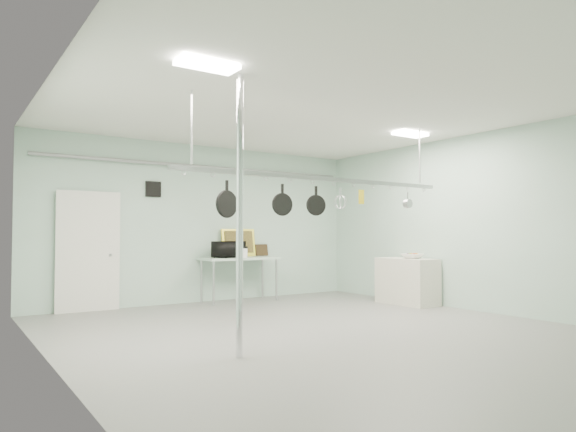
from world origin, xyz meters
TOP-DOWN VIEW (x-y plane):
  - floor at (0.00, 0.00)m, footprint 8.00×8.00m
  - ceiling at (0.00, 0.00)m, footprint 7.00×8.00m
  - back_wall at (0.00, 3.99)m, footprint 7.00×0.02m
  - right_wall at (3.49, 0.00)m, footprint 0.02×8.00m
  - door at (-2.30, 3.94)m, footprint 1.10×0.10m
  - wall_vent at (-1.10, 3.97)m, footprint 0.30×0.04m
  - conduit_pipe at (0.00, 3.90)m, footprint 6.60×0.07m
  - chrome_pole at (-1.70, -0.60)m, footprint 0.08×0.08m
  - prep_table at (0.60, 3.60)m, footprint 1.60×0.70m
  - side_cabinet at (3.15, 1.40)m, footprint 0.60×1.20m
  - pot_rack at (0.20, 0.30)m, footprint 4.80×0.06m
  - light_panel_left at (-2.20, -0.80)m, footprint 0.65×0.30m
  - light_panel_right at (2.40, 0.60)m, footprint 0.65×0.30m
  - microwave at (0.33, 3.56)m, footprint 0.69×0.56m
  - coffee_canister at (0.61, 3.43)m, footprint 0.18×0.18m
  - painting_large at (0.73, 3.90)m, footprint 0.78×0.14m
  - painting_small at (1.31, 3.90)m, footprint 0.30×0.09m
  - fruit_bowl at (3.12, 1.23)m, footprint 0.46×0.46m
  - skillet_left at (-1.40, 0.30)m, footprint 0.37×0.14m
  - skillet_mid at (-0.53, 0.30)m, footprint 0.32×0.10m
  - skillet_right at (0.06, 0.30)m, footprint 0.31×0.14m
  - whisk at (0.53, 0.30)m, footprint 0.25×0.25m
  - grater at (0.95, 0.30)m, footprint 0.10×0.02m
  - saucepan at (2.00, 0.30)m, footprint 0.15×0.10m
  - fruit_cluster at (3.12, 1.23)m, footprint 0.24×0.24m

SIDE VIEW (x-z plane):
  - floor at x=0.00m, z-range 0.00..0.00m
  - side_cabinet at x=3.15m, z-range 0.00..0.90m
  - prep_table at x=0.60m, z-range 0.38..1.28m
  - fruit_bowl at x=3.12m, z-range 0.90..1.00m
  - fruit_cluster at x=3.12m, z-range 0.94..1.03m
  - coffee_canister at x=0.61m, z-range 0.91..1.09m
  - painting_small at x=1.31m, z-range 0.90..1.16m
  - door at x=-2.30m, z-range -0.05..2.15m
  - microwave at x=0.33m, z-range 0.91..1.23m
  - painting_large at x=0.73m, z-range 0.90..1.49m
  - back_wall at x=0.00m, z-range 0.00..3.20m
  - right_wall at x=3.49m, z-range 0.00..3.20m
  - chrome_pole at x=-1.70m, z-range 0.00..3.20m
  - skillet_left at x=-1.40m, z-range 1.59..2.09m
  - skillet_mid at x=-0.53m, z-range 1.64..2.09m
  - skillet_right at x=0.06m, z-range 1.67..2.09m
  - whisk at x=0.53m, z-range 1.75..2.09m
  - saucepan at x=2.00m, z-range 1.82..2.09m
  - grater at x=0.95m, z-range 1.84..2.09m
  - pot_rack at x=0.20m, z-range 1.73..2.73m
  - wall_vent at x=-1.10m, z-range 2.10..2.40m
  - conduit_pipe at x=0.00m, z-range 2.71..2.79m
  - light_panel_left at x=-2.20m, z-range 3.14..3.19m
  - light_panel_right at x=2.40m, z-range 3.14..3.19m
  - ceiling at x=0.00m, z-range 3.18..3.20m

